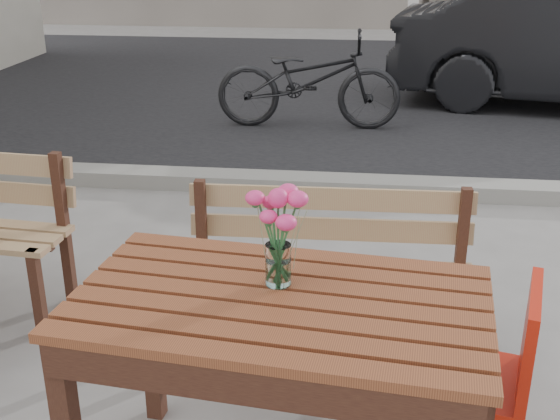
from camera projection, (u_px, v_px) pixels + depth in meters
The scene contains 6 objects.
street at pixel (345, 121), 7.31m from camera, with size 30.00×8.12×0.12m.
main_table at pixel (280, 333), 2.26m from camera, with size 1.39×0.91×0.81m.
main_bench at pixel (329, 252), 3.24m from camera, with size 1.34×0.43×0.83m.
red_chair at pixel (493, 370), 2.46m from camera, with size 0.47×0.47×0.78m.
main_vase at pixel (278, 226), 2.22m from camera, with size 0.18×0.18×0.33m.
bicycle at pixel (309, 80), 7.01m from camera, with size 0.64×1.84×0.97m, color black.
Camera 1 is at (0.16, -2.09, 1.89)m, focal length 45.00 mm.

